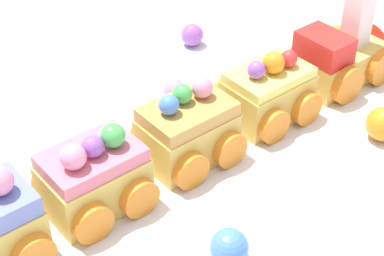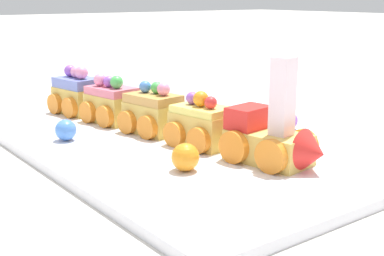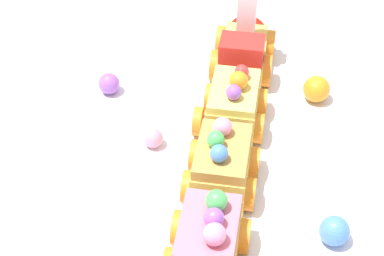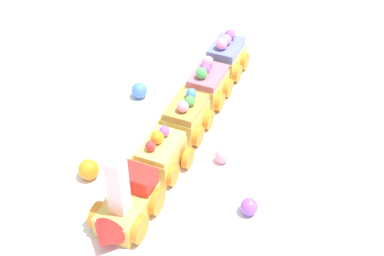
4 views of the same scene
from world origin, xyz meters
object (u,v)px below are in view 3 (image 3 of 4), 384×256
at_px(gumball_pink, 153,138).
at_px(cake_car_lemon, 234,106).
at_px(cake_car_caramel, 222,167).
at_px(cake_train_locomotive, 244,45).
at_px(gumball_orange, 316,89).
at_px(cake_car_strawberry, 208,243).
at_px(gumball_blue, 334,231).
at_px(gumball_purple, 109,84).

bearing_deg(gumball_pink, cake_car_lemon, -49.73).
xyz_separation_m(cake_car_caramel, gumball_pink, (0.03, 0.08, -0.02)).
relative_size(cake_train_locomotive, cake_car_caramel, 1.48).
relative_size(cake_train_locomotive, gumball_orange, 4.03).
distance_m(cake_car_strawberry, gumball_blue, 0.12).
height_order(cake_train_locomotive, cake_car_caramel, cake_train_locomotive).
relative_size(gumball_pink, gumball_blue, 0.77).
relative_size(cake_car_lemon, gumball_blue, 2.98).
bearing_deg(cake_car_strawberry, gumball_pink, 29.69).
xyz_separation_m(cake_train_locomotive, cake_car_lemon, (-0.11, -0.02, -0.00)).
bearing_deg(cake_train_locomotive, gumball_pink, 153.59).
bearing_deg(gumball_pink, gumball_orange, -49.07).
bearing_deg(gumball_purple, cake_car_lemon, -93.09).
height_order(gumball_orange, gumball_purple, gumball_orange).
xyz_separation_m(gumball_purple, gumball_blue, (-0.13, -0.28, 0.00)).
bearing_deg(cake_car_lemon, gumball_purple, 78.09).
distance_m(cake_train_locomotive, cake_car_lemon, 0.11).
relative_size(cake_car_strawberry, gumball_pink, 3.90).
xyz_separation_m(cake_car_lemon, gumball_pink, (-0.06, 0.07, -0.02)).
distance_m(cake_train_locomotive, gumball_pink, 0.18).
bearing_deg(cake_car_lemon, cake_train_locomotive, 0.12).
distance_m(cake_car_caramel, gumball_orange, 0.18).
bearing_deg(gumball_blue, cake_train_locomotive, 32.08).
height_order(cake_train_locomotive, gumball_orange, cake_train_locomotive).
distance_m(cake_train_locomotive, gumball_blue, 0.28).
height_order(gumball_pink, gumball_blue, gumball_blue).
height_order(cake_car_strawberry, gumball_blue, cake_car_strawberry).
relative_size(cake_train_locomotive, cake_car_lemon, 1.48).
distance_m(cake_train_locomotive, gumball_purple, 0.17).
bearing_deg(gumball_pink, gumball_blue, -108.29).
xyz_separation_m(cake_car_lemon, gumball_orange, (0.07, -0.08, -0.01)).
relative_size(cake_train_locomotive, gumball_purple, 5.01).
height_order(gumball_purple, gumball_blue, gumball_blue).
bearing_deg(gumball_orange, gumball_purple, 105.02).
distance_m(cake_car_caramel, cake_car_strawberry, 0.09).
relative_size(cake_car_lemon, gumball_pink, 3.90).
distance_m(cake_train_locomotive, cake_car_caramel, 0.21).
relative_size(cake_car_lemon, gumball_purple, 3.38).
height_order(cake_train_locomotive, gumball_purple, cake_train_locomotive).
distance_m(cake_car_lemon, gumball_orange, 0.11).
distance_m(cake_car_caramel, gumball_pink, 0.09).
height_order(cake_train_locomotive, cake_car_strawberry, cake_train_locomotive).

